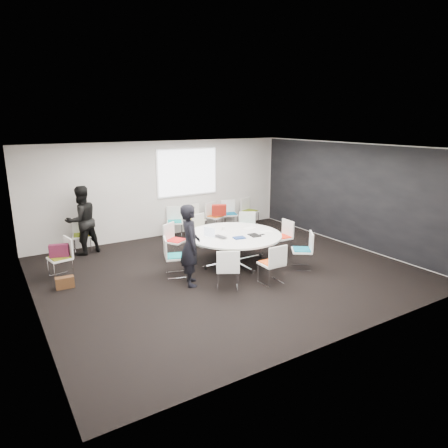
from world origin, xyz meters
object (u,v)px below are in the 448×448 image
chair_ring_g (272,271)px  chair_ring_h (302,257)px  chair_ring_d (176,247)px  chair_back_e (250,216)px  chair_back_a (175,228)px  person_back (82,220)px  chair_back_b (196,225)px  chair_ring_f (228,277)px  maroon_bag (59,251)px  chair_spare_left (61,265)px  person_main (190,245)px  chair_ring_b (247,234)px  chair_ring_a (281,244)px  cup (223,228)px  laptop (222,236)px  chair_back_d (229,219)px  chair_back_c (215,222)px  chair_person_back (82,242)px  chair_ring_c (203,236)px  chair_ring_e (175,264)px  brown_bag (65,282)px  conference_table (234,241)px

chair_ring_g → chair_ring_h: (1.16, 0.33, 0.00)m
chair_ring_d → chair_back_e: 3.92m
chair_ring_d → chair_back_a: (0.79, 1.75, 0.00)m
chair_ring_g → person_back: 5.09m
chair_ring_h → chair_back_b: same height
chair_back_a → chair_ring_f: bearing=103.5°
chair_back_b → chair_back_e: same height
person_back → maroon_bag: 1.65m
chair_ring_f → chair_ring_g: (0.95, -0.24, 0.00)m
chair_spare_left → person_main: size_ratio=0.51×
chair_ring_b → chair_ring_a: bearing=133.5°
chair_ring_b → cup: bearing=60.3°
laptop → cup: cup is taller
chair_back_d → person_main: 4.69m
chair_back_c → chair_person_back: size_ratio=1.00×
chair_ring_d → chair_back_c: 2.74m
chair_ring_c → chair_back_b: bearing=-125.1°
cup → chair_ring_g: bearing=-89.4°
chair_ring_a → chair_ring_f: 2.65m
chair_back_a → chair_spare_left: (-3.48, -1.59, 0.00)m
chair_ring_h → chair_ring_e: bearing=102.4°
chair_ring_f → chair_back_b: size_ratio=1.00×
chair_spare_left → person_back: (0.80, 1.40, 0.61)m
chair_ring_e → chair_person_back: bearing=-136.2°
chair_ring_c → chair_ring_e: (-1.59, -1.58, 0.00)m
laptop → chair_person_back: bearing=34.0°
chair_back_d → person_main: (-3.15, -3.44, 0.59)m
chair_ring_a → chair_person_back: bearing=58.1°
chair_ring_f → chair_person_back: 4.51m
chair_person_back → chair_ring_h: bearing=148.7°
chair_back_e → cup: chair_back_e is taller
chair_ring_c → chair_back_a: size_ratio=1.00×
chair_back_e → chair_ring_b: bearing=35.2°
chair_spare_left → chair_person_back: bearing=-37.1°
person_main → maroon_bag: size_ratio=4.33×
chair_ring_h → chair_person_back: 5.68m
person_main → brown_bag: (-2.32, 1.19, -0.75)m
chair_ring_f → chair_person_back: size_ratio=1.00×
chair_back_a → cup: (0.23, -2.39, 0.50)m
chair_ring_c → chair_spare_left: (-3.75, -0.34, 0.00)m
chair_back_d → chair_spare_left: size_ratio=1.00×
chair_ring_c → chair_ring_f: same height
conference_table → maroon_bag: 3.95m
chair_ring_c → chair_ring_b: bearing=141.8°
chair_ring_c → person_main: 2.71m
chair_back_e → chair_spare_left: bearing=-3.6°
chair_ring_d → chair_back_b: 2.29m
person_back → chair_ring_c: bearing=142.7°
chair_ring_a → chair_ring_h: bearing=167.4°
chair_back_c → laptop: size_ratio=2.45×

